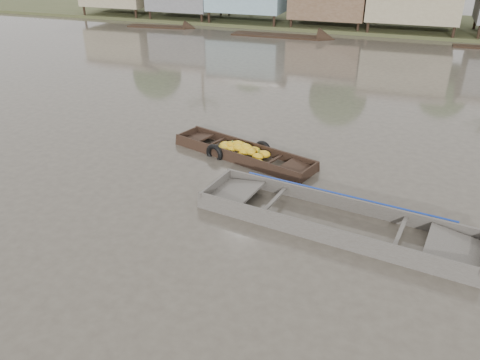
% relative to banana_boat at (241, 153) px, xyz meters
% --- Properties ---
extents(ground, '(120.00, 120.00, 0.00)m').
position_rel_banana_boat_xyz_m(ground, '(1.83, -3.60, -0.13)').
color(ground, '#474037').
rests_on(ground, ground).
extents(banana_boat, '(5.28, 2.70, 0.72)m').
position_rel_banana_boat_xyz_m(banana_boat, '(0.00, 0.00, 0.00)').
color(banana_boat, black).
rests_on(banana_boat, ground).
extents(viewer_boat, '(7.24, 2.81, 0.57)m').
position_rel_banana_boat_xyz_m(viewer_boat, '(3.66, -3.14, -0.08)').
color(viewer_boat, '#423D37').
rests_on(viewer_boat, ground).
extents(distant_boats, '(45.91, 14.35, 0.35)m').
position_rel_banana_boat_xyz_m(distant_boats, '(3.49, 18.09, -0.18)').
color(distant_boats, black).
rests_on(distant_boats, ground).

